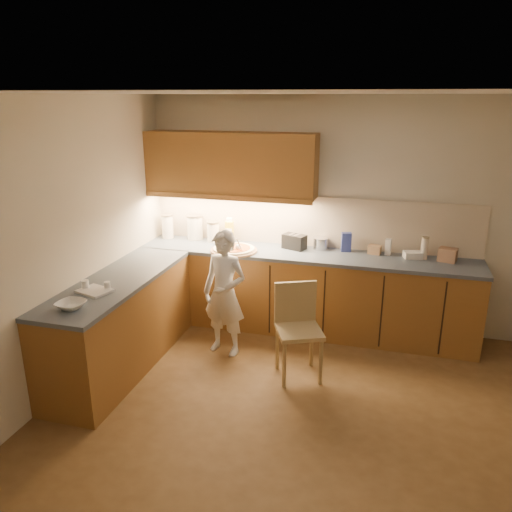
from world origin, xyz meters
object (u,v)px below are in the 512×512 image
oil_jug (230,231)px  pizza_on_board (234,250)px  child (225,293)px  toaster (294,242)px  wooden_chair (297,323)px

oil_jug → pizza_on_board: bearing=-64.2°
pizza_on_board → oil_jug: oil_jug is taller
pizza_on_board → oil_jug: bearing=115.8°
child → oil_jug: 1.05m
oil_jug → toaster: size_ratio=1.01×
pizza_on_board → child: 0.66m
child → wooden_chair: size_ratio=1.45×
pizza_on_board → wooden_chair: (0.89, -0.80, -0.42)m
wooden_chair → toaster: (-0.27, 1.09, 0.48)m
oil_jug → toaster: 0.80m
pizza_on_board → child: bearing=-81.6°
toaster → pizza_on_board: bearing=-134.8°
child → toaster: bearing=70.2°
child → pizza_on_board: bearing=110.2°
child → oil_jug: (-0.25, 0.93, 0.40)m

